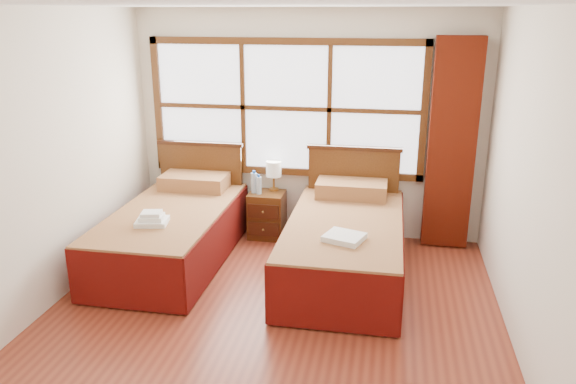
# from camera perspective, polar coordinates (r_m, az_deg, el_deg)

# --- Properties ---
(floor) EXTENTS (4.50, 4.50, 0.00)m
(floor) POSITION_cam_1_polar(r_m,az_deg,el_deg) (4.88, -2.23, -13.69)
(floor) COLOR brown
(floor) RESTS_ON ground
(ceiling) EXTENTS (4.50, 4.50, 0.00)m
(ceiling) POSITION_cam_1_polar(r_m,az_deg,el_deg) (4.16, -2.68, 18.50)
(ceiling) COLOR white
(ceiling) RESTS_ON wall_back
(wall_back) EXTENTS (4.00, 0.00, 4.00)m
(wall_back) POSITION_cam_1_polar(r_m,az_deg,el_deg) (6.49, 2.03, 6.75)
(wall_back) COLOR silver
(wall_back) RESTS_ON floor
(wall_left) EXTENTS (0.00, 4.50, 4.50)m
(wall_left) POSITION_cam_1_polar(r_m,az_deg,el_deg) (5.16, -24.65, 2.17)
(wall_left) COLOR silver
(wall_left) RESTS_ON floor
(wall_right) EXTENTS (0.00, 4.50, 4.50)m
(wall_right) POSITION_cam_1_polar(r_m,az_deg,el_deg) (4.37, 24.06, -0.40)
(wall_right) COLOR silver
(wall_right) RESTS_ON floor
(window) EXTENTS (3.16, 0.06, 1.56)m
(window) POSITION_cam_1_polar(r_m,az_deg,el_deg) (6.46, -0.22, 8.51)
(window) COLOR white
(window) RESTS_ON wall_back
(curtain) EXTENTS (0.50, 0.16, 2.30)m
(curtain) POSITION_cam_1_polar(r_m,az_deg,el_deg) (6.35, 16.30, 4.58)
(curtain) COLOR #581608
(curtain) RESTS_ON wall_back
(bed_left) EXTENTS (1.11, 2.15, 1.08)m
(bed_left) POSITION_cam_1_polar(r_m,az_deg,el_deg) (6.11, -11.52, -3.82)
(bed_left) COLOR #37190B
(bed_left) RESTS_ON floor
(bed_right) EXTENTS (1.13, 2.20, 1.11)m
(bed_right) POSITION_cam_1_polar(r_m,az_deg,el_deg) (5.71, 5.81, -5.06)
(bed_right) COLOR #37190B
(bed_right) RESTS_ON floor
(nightstand) EXTENTS (0.41, 0.41, 0.54)m
(nightstand) POSITION_cam_1_polar(r_m,az_deg,el_deg) (6.61, -2.16, -2.33)
(nightstand) COLOR #4E2A11
(nightstand) RESTS_ON floor
(towels_left) EXTENTS (0.34, 0.31, 0.13)m
(towels_left) POSITION_cam_1_polar(r_m,az_deg,el_deg) (5.62, -13.66, -2.69)
(towels_left) COLOR white
(towels_left) RESTS_ON bed_left
(towels_right) EXTENTS (0.41, 0.38, 0.05)m
(towels_right) POSITION_cam_1_polar(r_m,az_deg,el_deg) (5.09, 5.73, -4.60)
(towels_right) COLOR white
(towels_right) RESTS_ON bed_right
(lamp) EXTENTS (0.18, 0.18, 0.35)m
(lamp) POSITION_cam_1_polar(r_m,az_deg,el_deg) (6.55, -1.47, 2.27)
(lamp) COLOR #B5823A
(lamp) RESTS_ON nightstand
(bottle_near) EXTENTS (0.07, 0.07, 0.27)m
(bottle_near) POSITION_cam_1_polar(r_m,az_deg,el_deg) (6.50, -3.46, 0.96)
(bottle_near) COLOR #A4BFD3
(bottle_near) RESTS_ON nightstand
(bottle_far) EXTENTS (0.06, 0.06, 0.23)m
(bottle_far) POSITION_cam_1_polar(r_m,az_deg,el_deg) (6.46, -2.98, 0.70)
(bottle_far) COLOR #A4BFD3
(bottle_far) RESTS_ON nightstand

